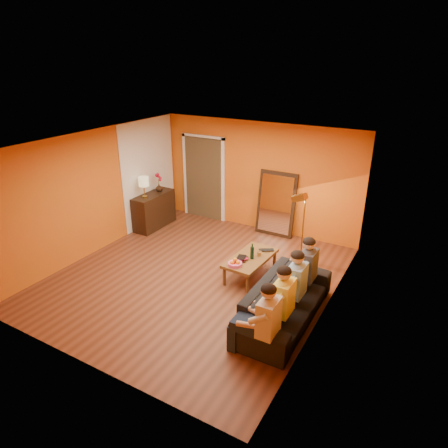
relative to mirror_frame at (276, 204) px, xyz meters
The scene contains 27 objects.
room_shell 2.39m from the mirror_frame, 103.68° to the right, with size 5.00×5.50×2.60m.
white_accent 3.21m from the mirror_frame, 163.83° to the right, with size 0.02×1.90×2.58m, color white.
doorway_recess 2.08m from the mirror_frame, behind, with size 1.06×0.30×2.10m, color #3F2D19.
door_jamb_left 2.64m from the mirror_frame, behind, with size 0.08×0.06×2.20m, color white.
door_jamb_right 1.51m from the mirror_frame, behind, with size 0.08×0.06×2.20m, color white.
door_header 2.46m from the mirror_frame, behind, with size 1.22×0.06×0.08m, color white.
mirror_frame is the anchor object (origin of this frame).
mirror_glass 0.04m from the mirror_frame, 90.00° to the right, with size 0.78×0.02×1.36m, color white.
sideboard 3.01m from the mirror_frame, 158.84° to the right, with size 0.44×1.18×0.85m, color black.
table_lamp 3.13m from the mirror_frame, 153.68° to the right, with size 0.24×0.24×0.51m, color beige, non-canonical shape.
sofa 3.39m from the mirror_frame, 64.46° to the right, with size 0.88×2.25×0.66m, color black.
coffee_table 2.19m from the mirror_frame, 80.11° to the right, with size 0.62×1.22×0.42m, color brown, non-canonical shape.
floor_lamp 1.42m from the mirror_frame, 45.03° to the right, with size 0.30×0.24×1.44m, color #AB8832, non-canonical shape.
dog 2.69m from the mirror_frame, 61.86° to the right, with size 0.35×0.55×0.64m, color #9F6848, non-canonical shape.
person_far_left 4.33m from the mirror_frame, 68.61° to the right, with size 0.70×0.44×1.22m, color beige, non-canonical shape.
person_mid_left 3.83m from the mirror_frame, 65.61° to the right, with size 0.70×0.44×1.22m, color #E8D84D, non-canonical shape.
person_mid_right 3.34m from the mirror_frame, 61.70° to the right, with size 0.70×0.44×1.22m, color #7D9CC2, non-canonical shape.
person_far_right 2.86m from the mirror_frame, 56.46° to the right, with size 0.70×0.44×1.22m, color #37373C, non-canonical shape.
fruit_bowl 2.57m from the mirror_frame, 84.06° to the right, with size 0.26×0.26×0.16m, color #EA528F, non-canonical shape.
wine_bottle 2.19m from the mirror_frame, 79.04° to the right, with size 0.07×0.07×0.31m, color black.
tumbler 2.05m from the mirror_frame, 76.18° to the right, with size 0.09×0.09×0.09m, color #B27F3F.
laptop 1.85m from the mirror_frame, 72.61° to the right, with size 0.30×0.19×0.02m, color black.
book_lower 2.32m from the mirror_frame, 85.40° to the right, with size 0.18×0.25×0.02m, color black.
book_mid 2.31m from the mirror_frame, 85.13° to the right, with size 0.17×0.23×0.02m, color #B21430.
book_upper 2.32m from the mirror_frame, 85.42° to the right, with size 0.16×0.21×0.02m, color black.
vase 2.92m from the mirror_frame, 163.43° to the right, with size 0.17×0.17×0.18m, color black.
flowers 2.95m from the mirror_frame, 163.43° to the right, with size 0.17×0.17×0.48m, color #B21430, non-canonical shape.
Camera 1 is at (3.81, -5.59, 4.02)m, focal length 32.00 mm.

